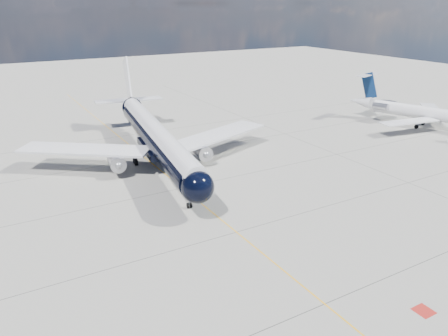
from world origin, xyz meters
The scene contains 5 objects.
ground centered at (0.00, 30.00, 0.00)m, with size 320.00×320.00×0.00m, color gray.
taxiway_centerline centered at (0.00, 25.00, 0.00)m, with size 0.16×160.00×0.01m, color #E7A10C.
red_marking centered at (6.80, -10.00, 0.00)m, with size 1.60×1.60×0.01m, color maroon.
main_airliner centered at (0.86, 37.33, 4.68)m, with size 42.41×52.06×15.07m.
regional_jet centered at (58.19, 30.74, 3.33)m, with size 25.78×30.36×10.56m.
Camera 1 is at (-23.70, -28.18, 24.99)m, focal length 35.00 mm.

